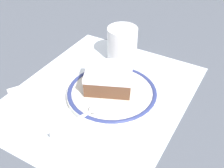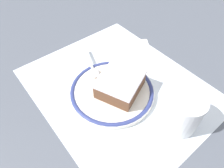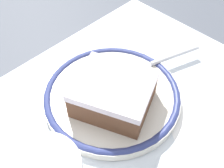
{
  "view_description": "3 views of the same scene",
  "coord_description": "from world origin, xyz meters",
  "px_view_note": "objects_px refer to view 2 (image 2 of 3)",
  "views": [
    {
      "loc": [
        0.4,
        0.26,
        0.4
      ],
      "look_at": [
        -0.01,
        0.02,
        0.03
      ],
      "focal_mm": 45.3,
      "sensor_mm": 36.0,
      "label": 1
    },
    {
      "loc": [
        -0.24,
        0.21,
        0.37
      ],
      "look_at": [
        -0.01,
        0.02,
        0.03
      ],
      "focal_mm": 32.04,
      "sensor_mm": 36.0,
      "label": 2
    },
    {
      "loc": [
        -0.19,
        -0.15,
        0.32
      ],
      "look_at": [
        -0.01,
        0.02,
        0.03
      ],
      "focal_mm": 44.87,
      "sensor_mm": 36.0,
      "label": 3
    }
  ],
  "objects_px": {
    "napkin": "(130,54)",
    "plate": "(112,91)",
    "sugar_packet": "(118,38)",
    "spoon": "(92,67)",
    "cup": "(181,113)",
    "cake_slice": "(120,83)"
  },
  "relations": [
    {
      "from": "cake_slice",
      "to": "napkin",
      "type": "relative_size",
      "value": 0.91
    },
    {
      "from": "plate",
      "to": "cup",
      "type": "distance_m",
      "value": 0.16
    },
    {
      "from": "cake_slice",
      "to": "napkin",
      "type": "height_order",
      "value": "cake_slice"
    },
    {
      "from": "napkin",
      "to": "sugar_packet",
      "type": "bearing_deg",
      "value": -16.73
    },
    {
      "from": "plate",
      "to": "spoon",
      "type": "xyz_separation_m",
      "value": [
        0.09,
        -0.01,
        0.01
      ]
    },
    {
      "from": "plate",
      "to": "napkin",
      "type": "height_order",
      "value": "plate"
    },
    {
      "from": "cake_slice",
      "to": "spoon",
      "type": "height_order",
      "value": "cake_slice"
    },
    {
      "from": "cup",
      "to": "napkin",
      "type": "bearing_deg",
      "value": -17.79
    },
    {
      "from": "cake_slice",
      "to": "spoon",
      "type": "bearing_deg",
      "value": 5.19
    },
    {
      "from": "sugar_packet",
      "to": "napkin",
      "type": "bearing_deg",
      "value": 163.27
    },
    {
      "from": "napkin",
      "to": "sugar_packet",
      "type": "distance_m",
      "value": 0.08
    },
    {
      "from": "spoon",
      "to": "plate",
      "type": "bearing_deg",
      "value": 176.34
    },
    {
      "from": "plate",
      "to": "sugar_packet",
      "type": "relative_size",
      "value": 3.9
    },
    {
      "from": "napkin",
      "to": "plate",
      "type": "bearing_deg",
      "value": 120.89
    },
    {
      "from": "napkin",
      "to": "spoon",
      "type": "bearing_deg",
      "value": 85.04
    },
    {
      "from": "sugar_packet",
      "to": "plate",
      "type": "bearing_deg",
      "value": 135.82
    },
    {
      "from": "spoon",
      "to": "cup",
      "type": "distance_m",
      "value": 0.24
    },
    {
      "from": "napkin",
      "to": "sugar_packet",
      "type": "height_order",
      "value": "sugar_packet"
    },
    {
      "from": "cake_slice",
      "to": "sugar_packet",
      "type": "height_order",
      "value": "cake_slice"
    },
    {
      "from": "plate",
      "to": "cake_slice",
      "type": "distance_m",
      "value": 0.03
    },
    {
      "from": "plate",
      "to": "napkin",
      "type": "distance_m",
      "value": 0.15
    },
    {
      "from": "plate",
      "to": "sugar_packet",
      "type": "distance_m",
      "value": 0.22
    }
  ]
}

